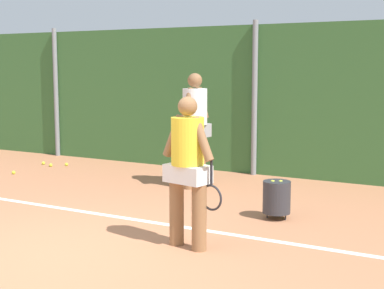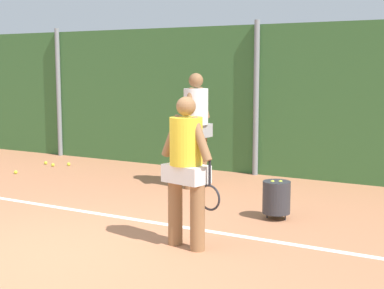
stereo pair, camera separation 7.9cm
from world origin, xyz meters
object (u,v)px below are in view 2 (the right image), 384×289
tennis_ball_9 (280,196)px  tennis_ball_10 (69,164)px  player_midcourt (196,124)px  player_foreground_near (186,164)px  tennis_ball_6 (46,163)px  tennis_ball_5 (53,165)px  tennis_ball_8 (16,172)px  ball_hopper (276,197)px

tennis_ball_9 → tennis_ball_10: size_ratio=1.00×
player_midcourt → player_foreground_near: bearing=-150.2°
tennis_ball_9 → player_foreground_near: bearing=-90.4°
player_foreground_near → tennis_ball_9: bearing=100.6°
tennis_ball_6 → tennis_ball_10: 0.52m
tennis_ball_5 → tennis_ball_8: size_ratio=1.00×
tennis_ball_9 → tennis_ball_8: bearing=-173.5°
tennis_ball_6 → player_foreground_near: bearing=-32.1°
tennis_ball_5 → tennis_ball_10: (0.22, 0.22, 0.00)m
tennis_ball_6 → tennis_ball_9: size_ratio=1.00×
tennis_ball_8 → tennis_ball_9: 4.99m
player_midcourt → tennis_ball_10: bearing=83.3°
player_foreground_near → tennis_ball_9: player_foreground_near is taller
player_foreground_near → tennis_ball_5: bearing=158.3°
tennis_ball_10 → tennis_ball_8: bearing=-102.1°
tennis_ball_5 → tennis_ball_9: same height
ball_hopper → tennis_ball_5: ball_hopper is taller
tennis_ball_10 → tennis_ball_6: bearing=-167.8°
tennis_ball_6 → ball_hopper: bearing=-16.5°
tennis_ball_8 → tennis_ball_9: bearing=6.5°
player_foreground_near → tennis_ball_6: size_ratio=25.06×
tennis_ball_9 → tennis_ball_6: bearing=174.7°
tennis_ball_6 → tennis_ball_8: same height
player_foreground_near → tennis_ball_8: bearing=166.9°
ball_hopper → tennis_ball_8: ball_hopper is taller
player_midcourt → tennis_ball_10: player_midcourt is taller
tennis_ball_8 → tennis_ball_10: 1.19m
player_midcourt → tennis_ball_6: 3.87m
player_midcourt → tennis_ball_9: bearing=-90.8°
player_foreground_near → tennis_ball_5: size_ratio=25.06×
player_foreground_near → tennis_ball_8: size_ratio=25.06×
player_foreground_near → tennis_ball_6: bearing=158.9°
player_midcourt → tennis_ball_8: 3.66m
tennis_ball_5 → ball_hopper: bearing=-16.3°
ball_hopper → tennis_ball_5: size_ratio=7.78×
tennis_ball_6 → tennis_ball_10: same height
player_midcourt → tennis_ball_9: (1.51, -0.08, -1.02)m
ball_hopper → tennis_ball_9: 1.27m
tennis_ball_9 → player_midcourt: bearing=176.8°
ball_hopper → tennis_ball_8: (-5.36, 0.61, -0.26)m
tennis_ball_5 → player_midcourt: bearing=-4.9°
tennis_ball_8 → tennis_ball_10: size_ratio=1.00×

